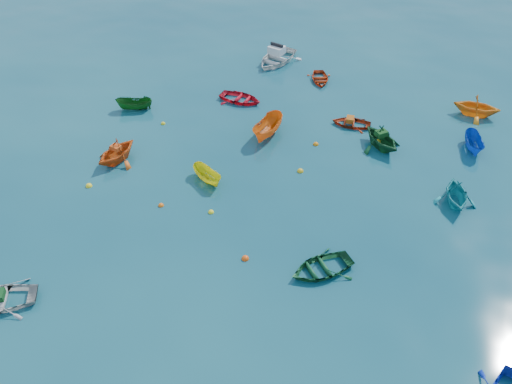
% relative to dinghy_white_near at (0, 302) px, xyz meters
% --- Properties ---
extents(ground, '(160.00, 160.00, 0.00)m').
position_rel_dinghy_white_near_xyz_m(ground, '(7.89, 6.31, 0.00)').
color(ground, '#0B3D51').
rests_on(ground, ground).
extents(dinghy_white_near, '(4.19, 3.93, 0.71)m').
position_rel_dinghy_white_near_xyz_m(dinghy_white_near, '(0.00, 0.00, 0.00)').
color(dinghy_white_near, beige).
rests_on(dinghy_white_near, ground).
extents(dinghy_orange_w, '(3.02, 3.36, 1.57)m').
position_rel_dinghy_white_near_xyz_m(dinghy_orange_w, '(-1.39, 11.21, 0.00)').
color(dinghy_orange_w, '#E15815').
rests_on(dinghy_orange_w, ground).
extents(sampan_yellow_mid, '(2.57, 1.92, 0.94)m').
position_rel_dinghy_white_near_xyz_m(sampan_yellow_mid, '(4.68, 11.59, 0.00)').
color(sampan_yellow_mid, yellow).
rests_on(sampan_yellow_mid, ground).
extents(dinghy_green_e, '(3.84, 3.88, 0.66)m').
position_rel_dinghy_white_near_xyz_m(dinghy_green_e, '(12.90, 7.53, 0.00)').
color(dinghy_green_e, '#125029').
rests_on(dinghy_green_e, ground).
extents(dinghy_cyan_se, '(3.02, 3.29, 1.45)m').
position_rel_dinghy_white_near_xyz_m(dinghy_cyan_se, '(18.30, 15.27, 0.00)').
color(dinghy_cyan_se, teal).
rests_on(dinghy_cyan_se, ground).
extents(dinghy_red_nw, '(3.25, 2.38, 0.66)m').
position_rel_dinghy_white_near_xyz_m(dinghy_red_nw, '(2.62, 20.83, 0.00)').
color(dinghy_red_nw, red).
rests_on(dinghy_red_nw, ground).
extents(sampan_orange_n, '(1.51, 3.47, 1.31)m').
position_rel_dinghy_white_near_xyz_m(sampan_orange_n, '(6.16, 17.42, 0.00)').
color(sampan_orange_n, orange).
rests_on(sampan_orange_n, ground).
extents(dinghy_green_n, '(4.03, 3.98, 1.61)m').
position_rel_dinghy_white_near_xyz_m(dinghy_green_n, '(13.30, 19.01, 0.00)').
color(dinghy_green_n, '#114A23').
rests_on(dinghy_green_n, ground).
extents(dinghy_red_ne, '(2.87, 2.25, 0.54)m').
position_rel_dinghy_white_near_xyz_m(dinghy_red_ne, '(10.91, 20.83, 0.00)').
color(dinghy_red_ne, '#A62B0D').
rests_on(dinghy_red_ne, ground).
extents(sampan_blue_far, '(1.64, 2.82, 1.03)m').
position_rel_dinghy_white_near_xyz_m(sampan_blue_far, '(18.80, 21.09, 0.00)').
color(sampan_blue_far, '#0E47BA').
rests_on(sampan_blue_far, ground).
extents(dinghy_red_far, '(2.80, 3.20, 0.55)m').
position_rel_dinghy_white_near_xyz_m(dinghy_red_far, '(7.03, 26.15, 0.00)').
color(dinghy_red_far, red).
rests_on(dinghy_red_far, ground).
extents(dinghy_orange_far, '(3.18, 2.76, 1.63)m').
position_rel_dinghy_white_near_xyz_m(dinghy_orange_far, '(18.59, 25.47, 0.00)').
color(dinghy_orange_far, orange).
rests_on(dinghy_orange_far, ground).
extents(sampan_green_far, '(2.72, 1.99, 0.99)m').
position_rel_dinghy_white_near_xyz_m(sampan_green_far, '(-3.84, 16.81, 0.00)').
color(sampan_green_far, '#135216').
rests_on(sampan_green_far, ground).
extents(motorboat_white, '(4.00, 4.99, 1.52)m').
position_rel_dinghy_white_near_xyz_m(motorboat_white, '(2.72, 27.87, 0.00)').
color(motorboat_white, silver).
rests_on(motorboat_white, ground).
extents(tarp_orange_a, '(0.66, 0.54, 0.29)m').
position_rel_dinghy_white_near_xyz_m(tarp_orange_a, '(-1.39, 11.26, 0.93)').
color(tarp_orange_a, '#DA4C16').
rests_on(tarp_orange_a, dinghy_orange_w).
extents(tarp_green_b, '(0.88, 0.90, 0.35)m').
position_rel_dinghy_white_near_xyz_m(tarp_green_b, '(13.23, 19.07, 0.98)').
color(tarp_green_b, '#114415').
rests_on(tarp_green_b, dinghy_green_n).
extents(tarp_orange_b, '(0.60, 0.73, 0.32)m').
position_rel_dinghy_white_near_xyz_m(tarp_orange_b, '(10.81, 20.82, 0.43)').
color(tarp_orange_b, '#B55512').
rests_on(tarp_orange_b, dinghy_red_ne).
extents(buoy_ye_a, '(0.32, 0.32, 0.32)m').
position_rel_dinghy_white_near_xyz_m(buoy_ye_a, '(6.11, 9.18, 0.00)').
color(buoy_ye_a, yellow).
rests_on(buoy_ye_a, ground).
extents(buoy_or_b, '(0.38, 0.38, 0.38)m').
position_rel_dinghy_white_near_xyz_m(buoy_or_b, '(9.22, 6.80, 0.00)').
color(buoy_or_b, '#F04D0D').
rests_on(buoy_or_b, ground).
extents(buoy_ye_b, '(0.38, 0.38, 0.38)m').
position_rel_dinghy_white_near_xyz_m(buoy_ye_b, '(-1.48, 8.42, 0.00)').
color(buoy_ye_b, yellow).
rests_on(buoy_ye_b, ground).
extents(buoy_or_c, '(0.32, 0.32, 0.32)m').
position_rel_dinghy_white_near_xyz_m(buoy_or_c, '(3.29, 8.59, 0.00)').
color(buoy_or_c, '#FF660D').
rests_on(buoy_or_c, ground).
extents(buoy_ye_c, '(0.39, 0.39, 0.39)m').
position_rel_dinghy_white_near_xyz_m(buoy_ye_c, '(9.42, 14.56, 0.00)').
color(buoy_ye_c, gold).
rests_on(buoy_ye_c, ground).
extents(buoy_ye_d, '(0.31, 0.31, 0.31)m').
position_rel_dinghy_white_near_xyz_m(buoy_ye_d, '(-0.99, 15.93, 0.00)').
color(buoy_ye_d, yellow).
rests_on(buoy_ye_d, ground).
extents(buoy_or_e, '(0.36, 0.36, 0.36)m').
position_rel_dinghy_white_near_xyz_m(buoy_or_e, '(9.42, 17.65, 0.00)').
color(buoy_or_e, orange).
rests_on(buoy_or_e, ground).
extents(buoy_ye_e, '(0.37, 0.37, 0.37)m').
position_rel_dinghy_white_near_xyz_m(buoy_ye_e, '(13.06, 19.52, 0.00)').
color(buoy_ye_e, yellow).
rests_on(buoy_ye_e, ground).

